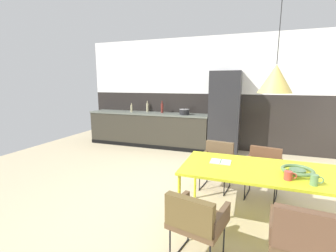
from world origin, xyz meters
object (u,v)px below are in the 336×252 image
(dining_table, at_px, (268,173))
(bottle_wine_green, at_px, (147,107))
(armchair_facing_counter, at_px, (217,159))
(cooking_pot, at_px, (184,112))
(fruit_bowl, at_px, (297,171))
(armchair_far_side, at_px, (302,236))
(mug_glass_clear, at_px, (288,176))
(open_book, at_px, (221,162))
(bottle_oil_tall, at_px, (132,108))
(bottle_vinegar_dark, at_px, (162,108))
(mug_short_terracotta, at_px, (315,180))
(armchair_by_stool, at_px, (264,165))
(armchair_corner_seat, at_px, (195,217))
(refrigerator_column, at_px, (225,113))
(pendant_lamp_over_table_near, at_px, (276,79))

(dining_table, relative_size, bottle_wine_green, 6.58)
(armchair_facing_counter, height_order, cooking_pot, cooking_pot)
(fruit_bowl, distance_m, bottle_wine_green, 4.63)
(armchair_far_side, height_order, cooking_pot, cooking_pot)
(armchair_far_side, relative_size, fruit_bowl, 2.33)
(armchair_far_side, xyz_separation_m, mug_glass_clear, (-0.04, 0.61, 0.27))
(mug_glass_clear, bearing_deg, fruit_bowl, 59.69)
(open_book, relative_size, bottle_oil_tall, 1.02)
(bottle_wine_green, height_order, bottle_vinegar_dark, bottle_vinegar_dark)
(armchair_facing_counter, relative_size, open_book, 3.00)
(armchair_facing_counter, xyz_separation_m, bottle_oil_tall, (-2.66, 2.04, 0.54))
(bottle_vinegar_dark, bearing_deg, mug_short_terracotta, -49.54)
(mug_glass_clear, bearing_deg, bottle_oil_tall, 137.74)
(armchair_by_stool, bearing_deg, mug_short_terracotta, 120.17)
(armchair_by_stool, relative_size, fruit_bowl, 2.21)
(armchair_far_side, height_order, open_book, armchair_far_side)
(armchair_facing_counter, bearing_deg, armchair_corner_seat, 99.84)
(mug_glass_clear, bearing_deg, cooking_pot, 122.19)
(refrigerator_column, height_order, cooking_pot, refrigerator_column)
(armchair_corner_seat, distance_m, mug_short_terracotta, 1.23)
(refrigerator_column, height_order, open_book, refrigerator_column)
(bottle_wine_green, distance_m, bottle_vinegar_dark, 0.52)
(refrigerator_column, bearing_deg, mug_short_terracotta, -69.76)
(armchair_far_side, xyz_separation_m, open_book, (-0.77, 0.93, 0.23))
(armchair_corner_seat, bearing_deg, open_book, 95.72)
(armchair_facing_counter, xyz_separation_m, armchair_far_side, (0.92, -1.77, 0.02))
(dining_table, distance_m, pendant_lamp_over_table_near, 1.07)
(mug_short_terracotta, distance_m, pendant_lamp_over_table_near, 1.10)
(open_book, distance_m, bottle_wine_green, 3.98)
(armchair_far_side, xyz_separation_m, bottle_wine_green, (-3.20, 4.06, 0.53))
(refrigerator_column, height_order, armchair_far_side, refrigerator_column)
(dining_table, bearing_deg, mug_glass_clear, -53.92)
(bottle_wine_green, bearing_deg, cooking_pot, -14.09)
(bottle_vinegar_dark, xyz_separation_m, pendant_lamp_over_table_near, (2.49, -3.07, 0.71))
(dining_table, relative_size, armchair_by_stool, 2.65)
(cooking_pot, bearing_deg, bottle_oil_tall, 178.24)
(pendant_lamp_over_table_near, bearing_deg, refrigerator_column, 105.30)
(armchair_far_side, relative_size, cooking_pot, 3.06)
(armchair_by_stool, bearing_deg, bottle_oil_tall, -21.72)
(refrigerator_column, xyz_separation_m, pendant_lamp_over_table_near, (0.82, -2.99, 0.76))
(dining_table, xyz_separation_m, armchair_corner_seat, (-0.66, -0.85, -0.20))
(fruit_bowl, height_order, bottle_vinegar_dark, bottle_vinegar_dark)
(armchair_facing_counter, xyz_separation_m, fruit_bowl, (0.99, -0.97, 0.28))
(bottle_vinegar_dark, bearing_deg, bottle_wine_green, 164.46)
(cooking_pot, distance_m, bottle_oil_tall, 1.54)
(pendant_lamp_over_table_near, bearing_deg, open_book, 171.67)
(armchair_far_side, xyz_separation_m, mug_short_terracotta, (0.18, 0.55, 0.28))
(armchair_facing_counter, bearing_deg, cooking_pot, -52.16)
(bottle_wine_green, bearing_deg, armchair_corner_seat, -60.26)
(bottle_oil_tall, height_order, pendant_lamp_over_table_near, pendant_lamp_over_table_near)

